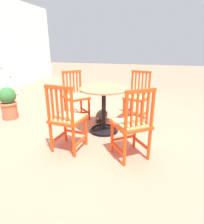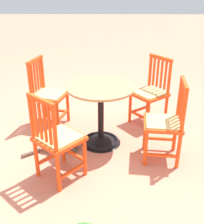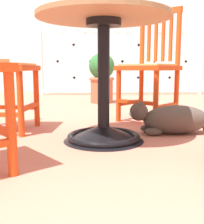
# 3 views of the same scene
# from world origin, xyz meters

# --- Properties ---
(ground_plane) EXTENTS (24.00, 24.00, 0.00)m
(ground_plane) POSITION_xyz_m (0.00, 0.00, 0.00)
(ground_plane) COLOR #C6755B
(cafe_table) EXTENTS (0.76, 0.76, 0.73)m
(cafe_table) POSITION_xyz_m (-0.13, 0.00, 0.28)
(cafe_table) COLOR black
(cafe_table) RESTS_ON ground_plane
(orange_chair_by_planter) EXTENTS (0.56, 0.56, 0.91)m
(orange_chair_by_planter) POSITION_xyz_m (-0.78, -0.53, 0.43)
(orange_chair_by_planter) COLOR #D64214
(orange_chair_by_planter) RESTS_ON ground_plane
(orange_chair_at_corner) EXTENTS (0.49, 0.49, 0.91)m
(orange_chair_at_corner) POSITION_xyz_m (0.57, -0.46, 0.43)
(orange_chair_at_corner) COLOR #D64214
(orange_chair_at_corner) RESTS_ON ground_plane
(orange_chair_tucked_in) EXTENTS (0.57, 0.57, 0.91)m
(orange_chair_tucked_in) POSITION_xyz_m (0.28, 0.66, 0.43)
(orange_chair_tucked_in) COLOR #D64214
(orange_chair_tucked_in) RESTS_ON ground_plane
(orange_chair_near_fence) EXTENTS (0.44, 0.44, 0.91)m
(orange_chair_near_fence) POSITION_xyz_m (-0.82, 0.31, 0.43)
(orange_chair_near_fence) COLOR #D64214
(orange_chair_near_fence) RESTS_ON ground_plane
(tabby_cat) EXTENTS (0.72, 0.30, 0.23)m
(tabby_cat) POSITION_xyz_m (0.32, 0.17, 0.10)
(tabby_cat) COLOR #4C4238
(tabby_cat) RESTS_ON ground_plane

